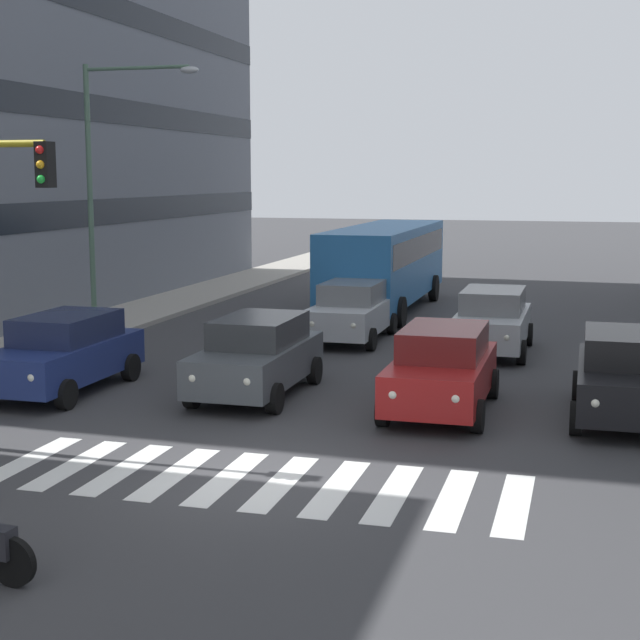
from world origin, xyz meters
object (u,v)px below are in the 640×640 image
(car_2, at_px, (257,355))
(bus_behind_traffic, at_px, (385,259))
(car_row2_0, at_px, (352,310))
(car_row2_1, at_px, (492,320))
(car_1, at_px, (442,368))
(street_lamp_right, at_px, (107,170))
(car_3, at_px, (64,352))
(car_0, at_px, (625,375))

(car_2, bearing_deg, bus_behind_traffic, -90.00)
(car_row2_0, distance_m, car_row2_1, 4.20)
(car_1, xyz_separation_m, bus_behind_traffic, (4.11, -14.01, 0.97))
(car_2, distance_m, street_lamp_right, 9.60)
(car_row2_0, xyz_separation_m, street_lamp_right, (6.89, 1.62, 4.03))
(car_row2_1, height_order, street_lamp_right, street_lamp_right)
(car_1, relative_size, car_row2_0, 1.00)
(car_2, bearing_deg, car_row2_0, -92.64)
(car_row2_1, bearing_deg, bus_behind_traffic, -58.10)
(car_2, bearing_deg, street_lamp_right, -41.23)
(car_1, bearing_deg, car_3, 3.23)
(bus_behind_traffic, bearing_deg, car_row2_1, 121.90)
(car_row2_0, xyz_separation_m, bus_behind_traffic, (0.34, -6.30, 0.97))
(car_0, relative_size, car_row2_0, 1.00)
(car_0, xyz_separation_m, car_2, (7.68, -0.02, 0.00))
(street_lamp_right, bearing_deg, car_0, 157.97)
(car_2, relative_size, street_lamp_right, 0.57)
(car_3, xyz_separation_m, street_lamp_right, (2.30, -6.56, 4.03))
(car_row2_0, height_order, street_lamp_right, street_lamp_right)
(car_1, distance_m, car_2, 4.12)
(car_2, distance_m, car_3, 4.33)
(car_0, distance_m, street_lamp_right, 15.87)
(car_row2_0, distance_m, street_lamp_right, 8.14)
(bus_behind_traffic, bearing_deg, car_1, 106.34)
(car_2, relative_size, car_3, 1.00)
(car_0, relative_size, car_row2_1, 1.00)
(car_1, relative_size, street_lamp_right, 0.57)
(car_row2_1, bearing_deg, street_lamp_right, 4.00)
(car_row2_0, bearing_deg, street_lamp_right, 13.22)
(car_2, distance_m, car_row2_0, 7.37)
(street_lamp_right, bearing_deg, car_1, 150.26)
(car_row2_0, bearing_deg, car_0, 134.86)
(car_row2_1, bearing_deg, car_2, 55.63)
(car_2, height_order, car_row2_0, same)
(car_1, xyz_separation_m, car_row2_1, (-0.34, -6.86, 0.00))
(car_row2_1, bearing_deg, car_0, 116.30)
(car_2, height_order, car_row2_1, same)
(bus_behind_traffic, bearing_deg, street_lamp_right, 50.41)
(car_0, height_order, car_row2_1, same)
(car_row2_1, relative_size, bus_behind_traffic, 0.42)
(car_row2_0, height_order, bus_behind_traffic, bus_behind_traffic)
(car_2, bearing_deg, car_3, 10.91)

